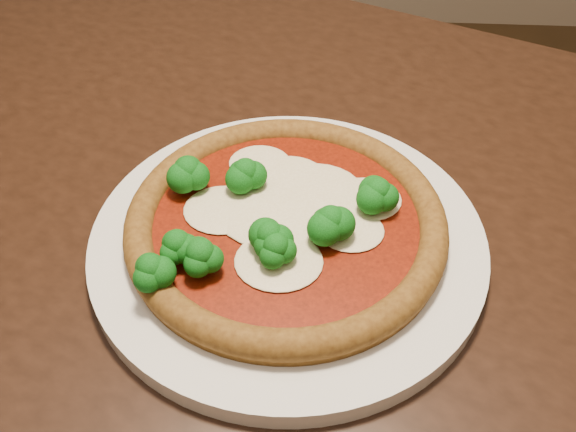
{
  "coord_description": "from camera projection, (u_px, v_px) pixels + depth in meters",
  "views": [
    {
      "loc": [
        0.11,
        -0.23,
        1.18
      ],
      "look_at": [
        0.09,
        0.15,
        0.79
      ],
      "focal_mm": 40.0,
      "sensor_mm": 36.0,
      "label": 1
    }
  ],
  "objects": [
    {
      "name": "dining_table",
      "position": [
        291.0,
        286.0,
        0.66
      ],
      "size": [
        1.45,
        1.28,
        0.75
      ],
      "rotation": [
        0.0,
        0.0,
        -0.42
      ],
      "color": "black",
      "rests_on": "floor"
    },
    {
      "name": "pizza",
      "position": [
        282.0,
        221.0,
        0.55
      ],
      "size": [
        0.28,
        0.28,
        0.05
      ],
      "rotation": [
        0.0,
        0.0,
        0.37
      ],
      "color": "brown",
      "rests_on": "plate"
    },
    {
      "name": "plate",
      "position": [
        288.0,
        241.0,
        0.57
      ],
      "size": [
        0.35,
        0.35,
        0.02
      ],
      "primitive_type": "cylinder",
      "color": "silver",
      "rests_on": "dining_table"
    }
  ]
}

